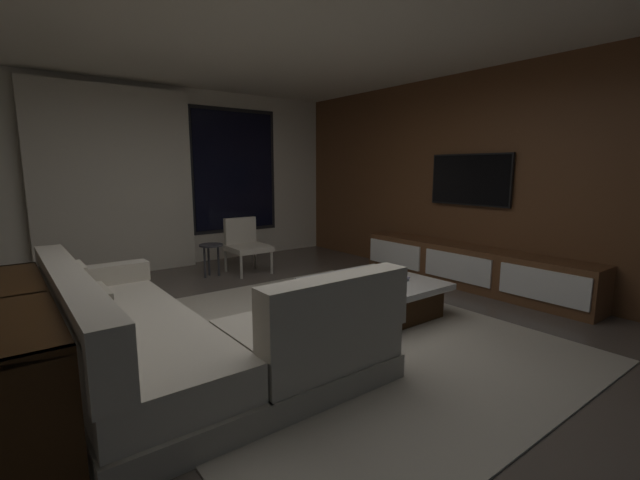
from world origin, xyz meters
TOP-DOWN VIEW (x-y plane):
  - floor at (0.00, 0.00)m, footprint 9.20×9.20m
  - back_wall_with_window at (-0.06, 3.62)m, footprint 6.60×0.30m
  - media_wall at (3.06, 0.00)m, footprint 0.12×7.80m
  - ceiling at (0.00, 0.00)m, footprint 8.20×8.20m
  - area_rug at (0.35, -0.10)m, footprint 3.20×3.80m
  - sectional_couch at (-0.99, -0.04)m, footprint 1.98×2.50m
  - coffee_table at (1.08, 0.06)m, footprint 1.16×1.16m
  - book_stack_on_coffee_table at (1.26, -0.09)m, footprint 0.24×0.17m
  - accent_chair_near_window at (0.92, 2.54)m, footprint 0.55×0.57m
  - side_stool at (0.40, 2.56)m, footprint 0.32×0.32m
  - media_console at (2.77, 0.05)m, footprint 0.46×3.10m
  - mounted_tv at (2.95, 0.25)m, footprint 0.05×1.13m
  - console_table_behind_couch at (-1.90, 0.09)m, footprint 0.40×2.10m

SIDE VIEW (x-z plane):
  - floor at x=0.00m, z-range 0.00..0.00m
  - area_rug at x=0.35m, z-range 0.00..0.01m
  - coffee_table at x=1.08m, z-range 0.01..0.37m
  - media_console at x=2.77m, z-range -0.01..0.51m
  - sectional_couch at x=-0.99m, z-range -0.12..0.70m
  - side_stool at x=0.40m, z-range 0.14..0.60m
  - book_stack_on_coffee_table at x=1.26m, z-range 0.36..0.40m
  - console_table_behind_couch at x=-1.90m, z-range 0.05..0.79m
  - accent_chair_near_window at x=0.92m, z-range 0.04..0.82m
  - back_wall_with_window at x=-0.06m, z-range -0.01..2.69m
  - media_wall at x=3.06m, z-range 0.00..2.70m
  - mounted_tv at x=2.95m, z-range 1.02..1.68m
  - ceiling at x=0.00m, z-range 2.70..2.70m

